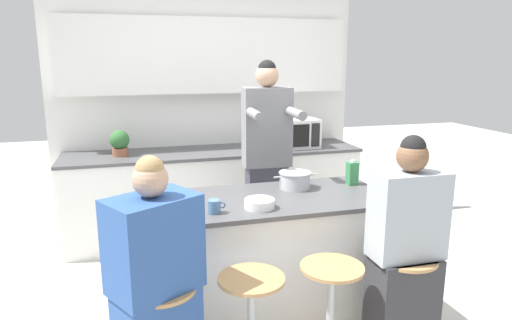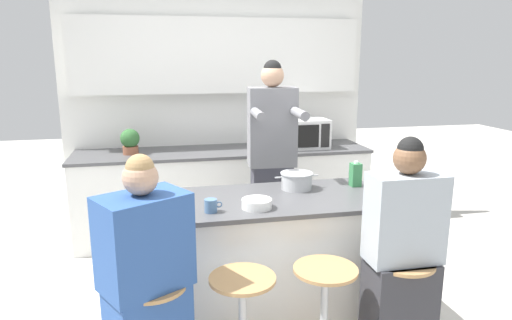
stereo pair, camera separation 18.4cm
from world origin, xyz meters
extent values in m
plane|color=beige|center=(0.00, 0.00, 0.00)|extent=(16.00, 16.00, 0.00)
cube|color=silver|center=(0.00, 1.98, 1.35)|extent=(3.18, 0.06, 2.70)
cube|color=white|center=(0.00, 1.87, 1.83)|extent=(2.92, 0.16, 0.75)
cube|color=white|center=(0.00, 1.62, 0.43)|extent=(2.92, 0.64, 0.86)
cube|color=#4C4C4F|center=(0.00, 1.62, 0.88)|extent=(2.95, 0.67, 0.03)
cube|color=black|center=(0.00, 0.00, 0.03)|extent=(1.65, 0.63, 0.06)
cube|color=white|center=(0.00, 0.00, 0.46)|extent=(1.73, 0.71, 0.79)
cube|color=#4C4C4F|center=(0.00, 0.00, 0.87)|extent=(1.77, 0.75, 0.03)
cylinder|color=tan|center=(-0.71, -0.65, 0.66)|extent=(0.36, 0.36, 0.02)
cylinder|color=tan|center=(-0.24, -0.67, 0.66)|extent=(0.36, 0.36, 0.02)
cylinder|color=#B7BABC|center=(0.24, -0.66, 0.33)|extent=(0.04, 0.04, 0.63)
cylinder|color=tan|center=(0.24, -0.66, 0.66)|extent=(0.36, 0.36, 0.02)
cylinder|color=#B7BABC|center=(0.71, -0.67, 0.33)|extent=(0.04, 0.04, 0.63)
cylinder|color=tan|center=(0.71, -0.67, 0.66)|extent=(0.36, 0.36, 0.02)
cube|color=#383842|center=(0.28, 0.73, 0.46)|extent=(0.34, 0.24, 0.93)
cube|color=slate|center=(0.28, 0.73, 1.25)|extent=(0.40, 0.25, 0.65)
cylinder|color=slate|center=(0.10, 0.45, 1.39)|extent=(0.09, 0.36, 0.07)
cylinder|color=slate|center=(0.42, 0.43, 1.39)|extent=(0.09, 0.36, 0.07)
sphere|color=tan|center=(0.28, 0.73, 1.67)|extent=(0.20, 0.20, 0.19)
sphere|color=black|center=(0.28, 0.73, 1.72)|extent=(0.16, 0.16, 0.15)
cube|color=#2D5193|center=(-0.73, -0.66, 0.91)|extent=(0.51, 0.46, 0.49)
sphere|color=tan|center=(-0.73, -0.66, 1.24)|extent=(0.24, 0.24, 0.17)
sphere|color=#A37F51|center=(-0.73, -0.66, 1.29)|extent=(0.19, 0.19, 0.14)
cube|color=#333338|center=(0.70, -0.66, 0.33)|extent=(0.38, 0.27, 0.67)
cube|color=#9EA8B2|center=(0.70, -0.66, 0.92)|extent=(0.42, 0.22, 0.51)
sphere|color=brown|center=(0.70, -0.66, 1.27)|extent=(0.18, 0.18, 0.18)
sphere|color=black|center=(0.70, -0.66, 1.32)|extent=(0.14, 0.14, 0.14)
cylinder|color=#B7BABC|center=(0.32, 0.17, 0.94)|extent=(0.22, 0.22, 0.11)
cylinder|color=#B7BABC|center=(0.32, 0.17, 1.00)|extent=(0.24, 0.24, 0.01)
cylinder|color=#B7BABC|center=(0.18, 0.17, 0.97)|extent=(0.05, 0.01, 0.01)
cylinder|color=#B7BABC|center=(0.46, 0.17, 0.97)|extent=(0.05, 0.01, 0.01)
cylinder|color=white|center=(-0.05, -0.19, 0.91)|extent=(0.19, 0.19, 0.06)
cylinder|color=#4C7099|center=(-0.35, -0.21, 0.92)|extent=(0.08, 0.08, 0.08)
torus|color=#4C7099|center=(-0.29, -0.21, 0.93)|extent=(0.04, 0.01, 0.04)
ellipsoid|color=yellow|center=(-0.57, -0.05, 0.90)|extent=(0.11, 0.04, 0.05)
ellipsoid|color=yellow|center=(-0.60, -0.02, 0.90)|extent=(0.09, 0.11, 0.05)
ellipsoid|color=yellow|center=(-0.54, -0.02, 0.90)|extent=(0.10, 0.10, 0.05)
cube|color=#38844C|center=(0.77, 0.15, 0.97)|extent=(0.07, 0.07, 0.17)
cylinder|color=white|center=(0.77, 0.15, 1.06)|extent=(0.03, 0.03, 0.02)
cube|color=white|center=(0.82, 1.57, 1.04)|extent=(0.50, 0.35, 0.30)
cube|color=black|center=(0.78, 1.39, 1.04)|extent=(0.31, 0.01, 0.23)
cube|color=black|center=(1.00, 1.39, 1.04)|extent=(0.09, 0.01, 0.24)
cylinder|color=#93563D|center=(-0.91, 1.62, 0.93)|extent=(0.15, 0.15, 0.08)
sphere|color=#336633|center=(-0.91, 1.62, 1.05)|extent=(0.18, 0.18, 0.18)
camera|label=1|loc=(-0.82, -2.82, 1.81)|focal=32.00mm
camera|label=2|loc=(-0.64, -2.87, 1.81)|focal=32.00mm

